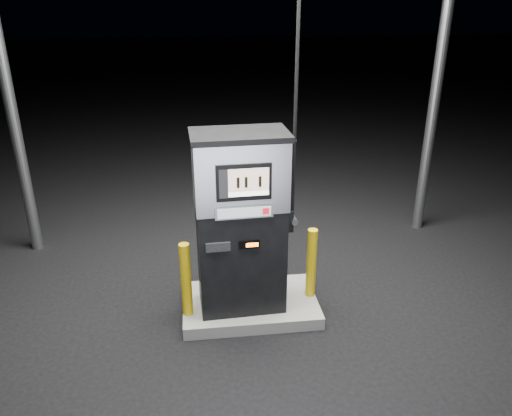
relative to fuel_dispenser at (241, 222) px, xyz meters
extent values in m
plane|color=black|center=(0.10, 0.07, -1.22)|extent=(80.00, 80.00, 0.00)
cube|color=slate|center=(0.10, 0.07, -1.15)|extent=(1.60, 1.00, 0.15)
cylinder|color=gray|center=(-2.90, 2.07, 1.03)|extent=(0.16, 0.16, 4.50)
cylinder|color=gray|center=(3.10, 2.07, 1.03)|extent=(0.16, 0.16, 4.50)
cube|color=black|center=(0.00, 0.00, -0.44)|extent=(0.99, 0.60, 1.27)
cube|color=#B0B0B7|center=(0.00, 0.00, 0.57)|extent=(1.01, 0.62, 0.76)
cube|color=black|center=(0.00, 0.00, 0.98)|extent=(1.05, 0.66, 0.06)
cube|color=black|center=(0.01, -0.29, 0.57)|extent=(0.57, 0.06, 0.38)
cube|color=tan|center=(0.05, -0.30, 0.60)|extent=(0.41, 0.02, 0.24)
cube|color=white|center=(0.05, -0.31, 0.45)|extent=(0.41, 0.02, 0.05)
cube|color=#B0B0B7|center=(0.01, -0.29, 0.25)|extent=(0.61, 0.06, 0.14)
cube|color=#9CA0A4|center=(0.01, -0.31, 0.25)|extent=(0.56, 0.03, 0.11)
cube|color=#B40C18|center=(0.23, -0.30, 0.25)|extent=(0.07, 0.01, 0.07)
cube|color=black|center=(0.06, -0.29, -0.14)|extent=(0.22, 0.03, 0.09)
cube|color=#FF5B0C|center=(0.09, -0.30, -0.14)|extent=(0.13, 0.01, 0.05)
cube|color=black|center=(-0.27, -0.30, -0.14)|extent=(0.26, 0.04, 0.10)
cube|color=black|center=(0.53, 0.03, -0.01)|extent=(0.11, 0.19, 0.25)
cylinder|color=gray|center=(0.59, 0.03, -0.01)|extent=(0.08, 0.23, 0.07)
cylinder|color=black|center=(0.57, -0.02, 1.68)|extent=(0.04, 0.04, 3.14)
cylinder|color=gold|center=(-0.64, -0.12, -0.62)|extent=(0.13, 0.13, 0.89)
cylinder|color=gold|center=(0.84, 0.09, -0.63)|extent=(0.13, 0.13, 0.88)
camera|label=1|loc=(-0.46, -4.97, 2.33)|focal=35.00mm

